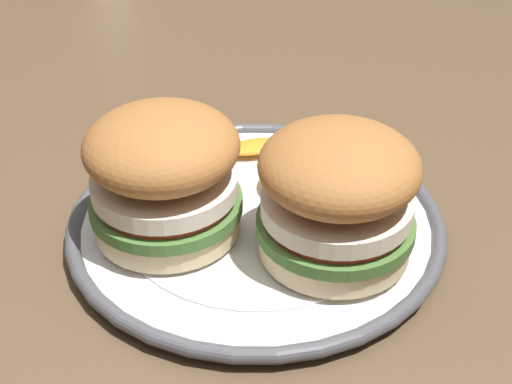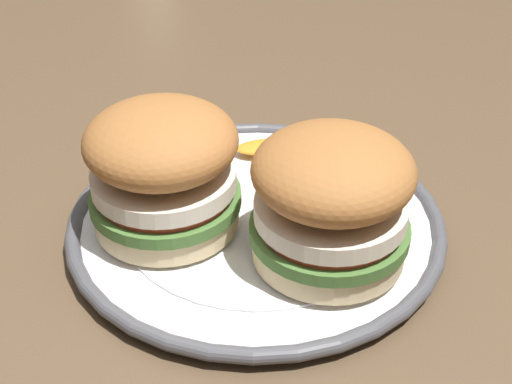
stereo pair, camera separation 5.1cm
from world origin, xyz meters
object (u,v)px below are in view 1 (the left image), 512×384
Objects in this scene: dining_table at (187,344)px; sandwich_half_right at (164,173)px; dinner_plate at (256,223)px; sandwich_half_left at (338,191)px.

dining_table is 0.17m from sandwich_half_right.
sandwich_half_left reaches higher than dinner_plate.
dining_table is 0.20m from sandwich_half_left.
sandwich_half_left is 0.13m from sandwich_half_right.
sandwich_half_left is 0.88× the size of sandwich_half_right.
dining_table is at bearing 91.71° from sandwich_half_left.
dinner_plate is 0.09m from sandwich_half_left.
sandwich_half_right is at bearing 40.66° from dining_table.
sandwich_half_left is at bearing -117.78° from dinner_plate.
dining_table is 0.13m from dinner_plate.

